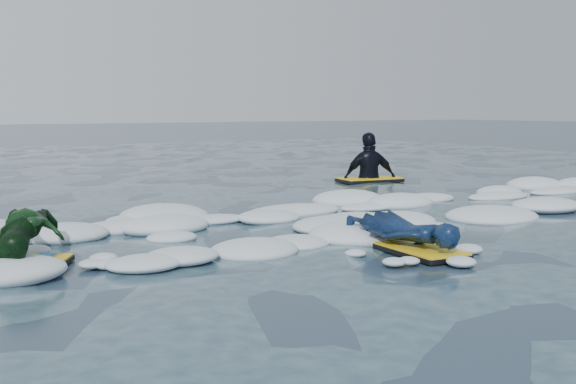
{
  "coord_description": "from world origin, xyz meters",
  "views": [
    {
      "loc": [
        -4.97,
        -6.53,
        1.41
      ],
      "look_at": [
        -0.09,
        1.6,
        0.31
      ],
      "focal_mm": 45.0,
      "sensor_mm": 36.0,
      "label": 1
    }
  ],
  "objects": [
    {
      "name": "ground",
      "position": [
        0.0,
        0.0,
        0.0
      ],
      "size": [
        120.0,
        120.0,
        0.0
      ],
      "primitive_type": "plane",
      "color": "#1B2E41",
      "rests_on": "ground"
    },
    {
      "name": "foam_band",
      "position": [
        0.0,
        1.03,
        0.0
      ],
      "size": [
        12.0,
        3.1,
        0.3
      ],
      "primitive_type": null,
      "color": "silver",
      "rests_on": "ground"
    },
    {
      "name": "prone_woman_unit",
      "position": [
        -0.34,
        -1.1,
        0.19
      ],
      "size": [
        0.58,
        1.46,
        0.36
      ],
      "rotation": [
        0.0,
        0.0,
        1.5
      ],
      "color": "black",
      "rests_on": "ground"
    },
    {
      "name": "prone_child_unit",
      "position": [
        -3.69,
        0.1,
        0.26
      ],
      "size": [
        1.04,
        1.44,
        0.51
      ],
      "rotation": [
        0.0,
        0.0,
        1.05
      ],
      "color": "black",
      "rests_on": "ground"
    },
    {
      "name": "waiting_rider_unit",
      "position": [
        3.44,
        4.44,
        0.05
      ],
      "size": [
        1.27,
        0.8,
        1.8
      ],
      "rotation": [
        0.0,
        0.0,
        -0.12
      ],
      "color": "black",
      "rests_on": "ground"
    }
  ]
}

